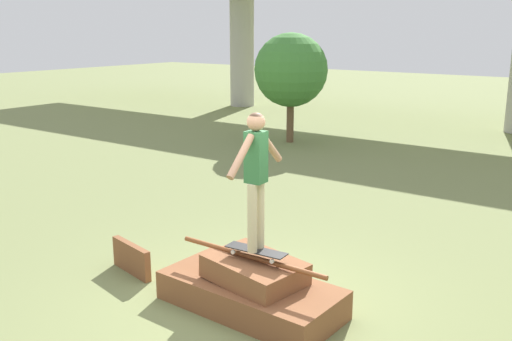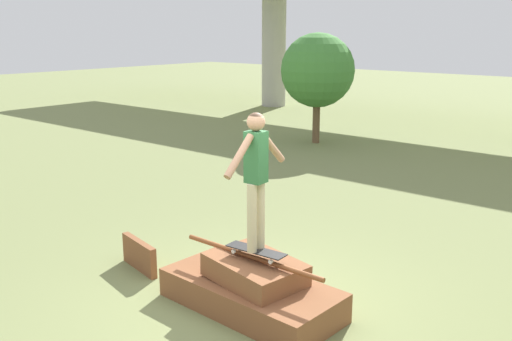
{
  "view_description": "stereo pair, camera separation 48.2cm",
  "coord_description": "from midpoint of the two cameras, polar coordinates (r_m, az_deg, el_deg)",
  "views": [
    {
      "loc": [
        3.96,
        -5.36,
        3.48
      ],
      "look_at": [
        0.09,
        -0.01,
        1.84
      ],
      "focal_mm": 40.0,
      "sensor_mm": 36.0,
      "label": 1
    },
    {
      "loc": [
        4.34,
        -5.07,
        3.48
      ],
      "look_at": [
        0.09,
        -0.01,
        1.84
      ],
      "focal_mm": 40.0,
      "sensor_mm": 36.0,
      "label": 2
    }
  ],
  "objects": [
    {
      "name": "skater",
      "position": [
        6.81,
        2.03,
        -0.14
      ],
      "size": [
        0.23,
        1.17,
        1.71
      ],
      "color": "#C6B78E",
      "rests_on": "skateboard"
    },
    {
      "name": "scrap_pile",
      "position": [
        7.39,
        1.5,
        -11.75
      ],
      "size": [
        2.37,
        1.17,
        0.74
      ],
      "color": "brown",
      "rests_on": "ground_plane"
    },
    {
      "name": "scrap_plank_loose",
      "position": [
        8.66,
        -10.03,
        -8.34
      ],
      "size": [
        0.91,
        0.29,
        0.45
      ],
      "color": "brown",
      "rests_on": "ground_plane"
    },
    {
      "name": "tree_behind_left",
      "position": [
        17.79,
        6.96,
        9.89
      ],
      "size": [
        2.27,
        2.27,
        3.39
      ],
      "color": "brown",
      "rests_on": "ground_plane"
    },
    {
      "name": "ground_plane",
      "position": [
        7.52,
        1.39,
        -13.61
      ],
      "size": [
        80.0,
        80.0,
        0.0
      ],
      "primitive_type": "plane",
      "color": "olive"
    },
    {
      "name": "skateboard",
      "position": [
        7.12,
        1.96,
        -8.04
      ],
      "size": [
        0.82,
        0.27,
        0.09
      ],
      "color": "black",
      "rests_on": "scrap_pile"
    }
  ]
}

